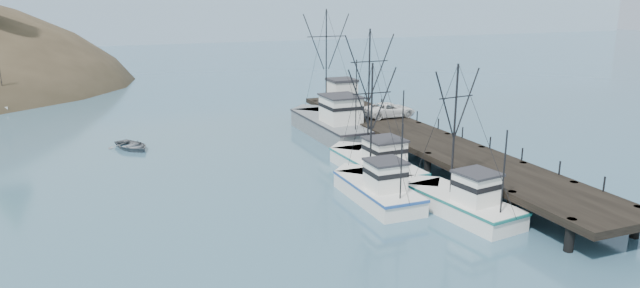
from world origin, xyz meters
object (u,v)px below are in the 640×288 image
Objects in this scene: pier at (423,139)px; trawler_near at (460,202)px; trawler_mid at (376,189)px; work_vessel at (332,124)px; motorboat at (132,149)px; pier_shed at (342,90)px; pickup_truck at (390,110)px; trawler_far at (374,163)px.

trawler_near is at bearing -111.23° from pier.
pier is 12.14m from trawler_mid.
trawler_mid is at bearing -103.79° from work_vessel.
motorboat is (-19.27, 25.63, -0.82)m from trawler_near.
work_vessel is (-4.28, 10.83, -0.46)m from pier.
motorboat is (-24.20, 12.92, -1.69)m from pier.
pier_shed is (0.01, 18.00, 1.73)m from pier.
pier is 13.75× the size of pier_shed.
work_vessel is at bearing 66.92° from pickup_truck.
work_vessel is (1.88, 13.27, 0.41)m from trawler_far.
pier is at bearing 172.09° from pickup_truck.
trawler_mid is at bearing -77.70° from motorboat.
trawler_mid is 6.37m from trawler_far.
trawler_far is 13.40m from work_vessel.
trawler_far is at bearing 64.09° from trawler_mid.
pickup_truck is (1.21, 8.47, 1.07)m from pier.
trawler_far is at bearing -106.78° from pier_shed.
work_vessel is at bearing 111.56° from pier.
trawler_near is at bearing -48.59° from trawler_mid.
trawler_near is 1.03× the size of trawler_mid.
pickup_truck is 1.16× the size of motorboat.
trawler_far is 21.50m from pier_shed.
pier is 6.68m from trawler_far.
pier_shed is at bearing 73.22° from trawler_far.
trawler_near is at bearing -83.22° from trawler_far.
work_vessel reaches higher than pier_shed.
work_vessel reaches higher than trawler_near.
pier_shed is at bearing 89.97° from pier.
pickup_truck is (1.20, -9.53, -0.66)m from pier_shed.
pier is at bearing -68.44° from work_vessel.
trawler_near is at bearing -76.66° from motorboat.
trawler_mid is (-8.94, -8.16, -0.87)m from pier.
pier is 8.09× the size of pickup_truck.
trawler_near is 10.34m from trawler_far.
pier_shed is at bearing 71.12° from trawler_mid.
pier_shed reaches higher than pickup_truck.
pier is at bearing -51.69° from motorboat.
trawler_near is at bearing -99.14° from pier_shed.
trawler_near reaches higher than pier.
trawler_far is 0.76× the size of work_vessel.
pickup_truck is (5.48, -2.36, 1.53)m from work_vessel.
pickup_truck reaches higher than motorboat.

